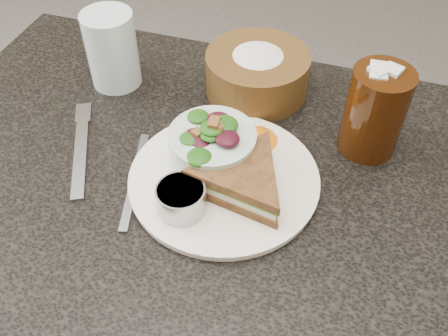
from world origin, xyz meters
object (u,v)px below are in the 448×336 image
dinner_plate (224,179)px  sandwich (243,180)px  salad_bowl (212,142)px  water_glass (112,49)px  bread_basket (257,67)px  dining_table (217,308)px  cola_glass (376,109)px  dressing_ramekin (181,199)px

dinner_plate → sandwich: bearing=-27.0°
salad_bowl → water_glass: 0.27m
sandwich → bread_basket: bread_basket is taller
bread_basket → dining_table: bearing=-90.2°
dining_table → cola_glass: bearing=36.8°
sandwich → bread_basket: bearing=110.5°
dinner_plate → dressing_ramekin: size_ratio=4.07×
cola_glass → bread_basket: bearing=157.6°
dinner_plate → water_glass: size_ratio=2.07×
dining_table → dinner_plate: 0.38m
dining_table → cola_glass: size_ratio=6.65×
dinner_plate → cola_glass: cola_glass is taller
sandwich → dining_table: bearing=-178.7°
salad_bowl → dressing_ramekin: 0.10m
sandwich → cola_glass: size_ratio=1.11×
sandwich → water_glass: size_ratio=1.27×
dinner_plate → bread_basket: 0.23m
cola_glass → salad_bowl: bearing=-152.0°
salad_bowl → water_glass: bearing=147.3°
water_glass → salad_bowl: bearing=-32.7°
dressing_ramekin → salad_bowl: bearing=84.0°
dressing_ramekin → bread_basket: bearing=85.2°
dining_table → dressing_ramekin: size_ratio=14.89×
dinner_plate → cola_glass: bearing=36.7°
cola_glass → dressing_ramekin: bearing=-136.4°
dressing_ramekin → sandwich: bearing=39.5°
salad_bowl → dressing_ramekin: (-0.01, -0.10, -0.02)m
dinner_plate → dressing_ramekin: 0.09m
sandwich → water_glass: (-0.29, 0.19, 0.03)m
salad_bowl → bread_basket: 0.20m
bread_basket → dinner_plate: bearing=-86.9°
dinner_plate → water_glass: water_glass is taller
bread_basket → cola_glass: cola_glass is taller
dining_table → sandwich: bearing=-8.7°
dressing_ramekin → cola_glass: cola_glass is taller
sandwich → cola_glass: bearing=55.3°
water_glass → dressing_ramekin: bearing=-48.5°
salad_bowl → cola_glass: (0.21, 0.11, 0.03)m
bread_basket → cola_glass: (0.20, -0.08, 0.03)m
salad_bowl → water_glass: (-0.23, 0.15, 0.02)m
dining_table → sandwich: sandwich is taller
cola_glass → dining_table: bearing=-143.2°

